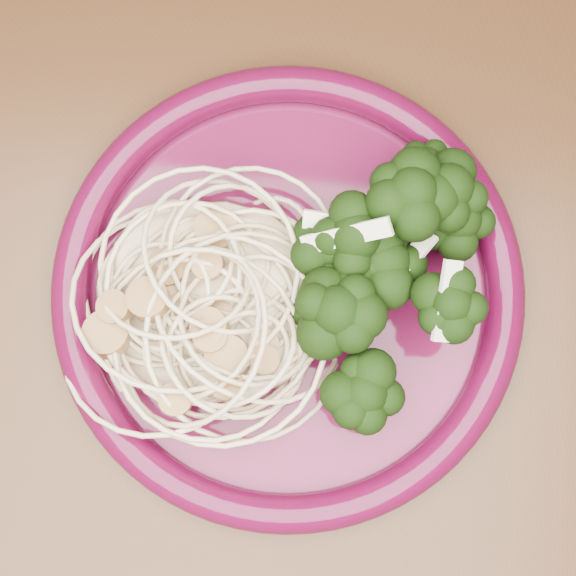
{
  "coord_description": "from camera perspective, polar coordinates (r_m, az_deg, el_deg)",
  "views": [
    {
      "loc": [
        -0.03,
        -0.05,
        1.25
      ],
      "look_at": [
        -0.04,
        0.03,
        0.77
      ],
      "focal_mm": 50.0,
      "sensor_mm": 36.0,
      "label": 1
    }
  ],
  "objects": [
    {
      "name": "dining_table",
      "position": [
        0.6,
        3.63,
        -5.26
      ],
      "size": [
        1.2,
        0.8,
        0.75
      ],
      "color": "#472814",
      "rests_on": "ground"
    },
    {
      "name": "dinner_plate",
      "position": [
        0.49,
        0.0,
        -0.17
      ],
      "size": [
        0.35,
        0.35,
        0.02
      ],
      "rotation": [
        0.0,
        0.0,
        0.25
      ],
      "color": "#500C2B",
      "rests_on": "dining_table"
    },
    {
      "name": "spaghetti_pile",
      "position": [
        0.48,
        -5.47,
        -0.67
      ],
      "size": [
        0.17,
        0.16,
        0.03
      ],
      "primitive_type": "ellipsoid",
      "rotation": [
        0.0,
        0.0,
        0.25
      ],
      "color": "beige",
      "rests_on": "dinner_plate"
    },
    {
      "name": "scallop_cluster",
      "position": [
        0.45,
        -5.93,
        0.07
      ],
      "size": [
        0.16,
        0.16,
        0.04
      ],
      "primitive_type": null,
      "rotation": [
        0.0,
        0.0,
        0.25
      ],
      "color": "#A5773C",
      "rests_on": "spaghetti_pile"
    },
    {
      "name": "broccoli_pile",
      "position": [
        0.47,
        6.8,
        1.17
      ],
      "size": [
        0.13,
        0.18,
        0.06
      ],
      "primitive_type": "ellipsoid",
      "rotation": [
        0.0,
        0.0,
        0.25
      ],
      "color": "black",
      "rests_on": "dinner_plate"
    },
    {
      "name": "onion_garnish",
      "position": [
        0.44,
        7.31,
        1.97
      ],
      "size": [
        0.09,
        0.12,
        0.06
      ],
      "primitive_type": null,
      "rotation": [
        0.0,
        0.0,
        0.25
      ],
      "color": "white",
      "rests_on": "broccoli_pile"
    }
  ]
}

